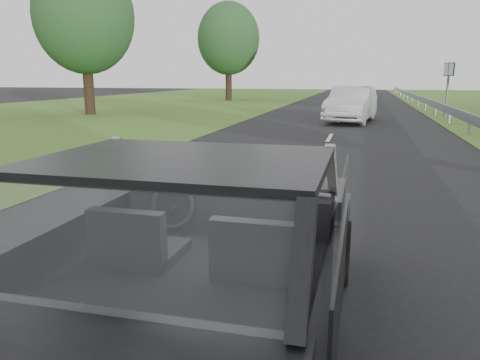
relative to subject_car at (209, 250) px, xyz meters
The scene contains 11 objects.
ground 0.72m from the subject_car, ahead, with size 140.00×140.00×0.00m, color black.
subject_car is the anchor object (origin of this frame).
dashboard 0.64m from the subject_car, 90.00° to the left, with size 1.58×0.45×0.30m, color black.
driver_seat 0.52m from the subject_car, 144.06° to the right, with size 0.50×0.72×0.42m, color black.
passenger_seat 0.52m from the subject_car, 35.94° to the right, with size 0.50×0.72×0.42m, color black.
steering_wheel 0.55m from the subject_car, 140.48° to the left, with size 0.36×0.36×0.04m, color black.
cat 0.81m from the subject_car, 63.07° to the left, with size 0.54×0.17×0.24m, color gray.
other_car 17.61m from the subject_car, 88.43° to the left, with size 1.80×4.56×1.50m, color silver.
highway_sign 21.44m from the subject_car, 77.33° to the left, with size 0.10×1.01×2.52m, color #174D25.
tree_5 22.34m from the subject_car, 124.15° to the left, with size 4.85×4.85×7.35m, color #285A29, non-canonical shape.
tree_6 35.31m from the subject_car, 105.79° to the left, with size 4.88×4.88×7.39m, color #285A29, non-canonical shape.
Camera 1 is at (0.98, -2.88, 1.89)m, focal length 35.00 mm.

